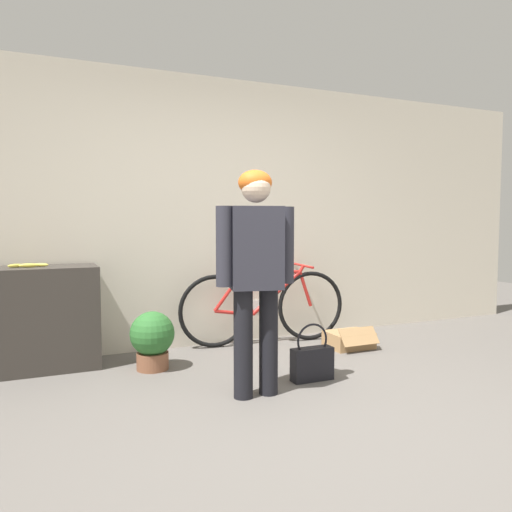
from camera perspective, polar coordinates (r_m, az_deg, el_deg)
The scene contains 9 objects.
ground_plane at distance 3.06m, azimuth 8.07°, elevation -19.49°, with size 14.00×14.00×0.00m, color #605B56.
wall_back at distance 4.89m, azimuth -6.12°, elevation 4.97°, with size 8.00×0.07×2.60m.
side_shelf at distance 4.46m, azimuth -24.51°, elevation -6.61°, with size 1.07×0.44×0.85m.
person at distance 3.42m, azimuth -0.01°, elevation -0.63°, with size 0.57×0.32×1.57m.
bicycle at distance 4.96m, azimuth 0.92°, elevation -5.73°, with size 1.70×0.46×0.78m.
banana at distance 4.39m, azimuth -24.65°, elevation -0.98°, with size 0.31×0.08×0.03m.
handbag at distance 3.92m, azimuth 6.43°, elevation -11.90°, with size 0.33×0.11×0.44m.
cardboard_box at distance 4.95m, azimuth 10.58°, elevation -9.36°, with size 0.41×0.39×0.22m.
potted_plant at distance 4.22m, azimuth -11.77°, elevation -9.17°, with size 0.36×0.36×0.48m.
Camera 1 is at (-1.49, -2.37, 1.22)m, focal length 35.00 mm.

